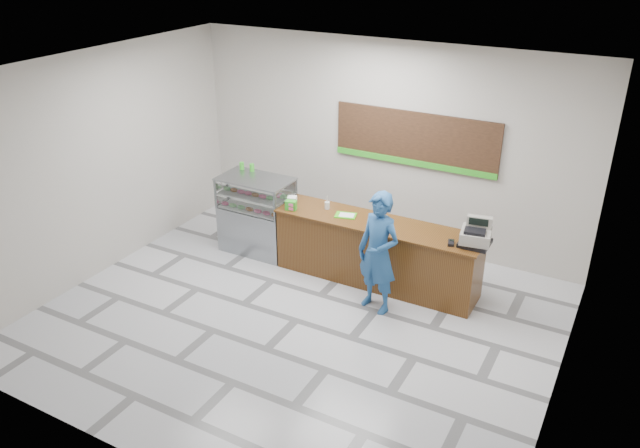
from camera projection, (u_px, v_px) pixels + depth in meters
The scene contains 16 objects.
floor at pixel (296, 320), 8.91m from camera, with size 7.00×7.00×0.00m, color silver.
back_wall at pixel (384, 145), 10.52m from camera, with size 7.00×7.00×0.00m, color #BAB4AB.
ceiling at pixel (291, 74), 7.39m from camera, with size 7.00×7.00×0.00m, color silver.
sales_counter at pixel (376, 252), 9.67m from camera, with size 3.26×0.76×1.03m.
display_case at pixel (257, 214), 10.56m from camera, with size 1.22×0.72×1.33m.
menu_board at pixel (415, 140), 10.17m from camera, with size 2.80×0.06×0.90m.
cash_register at pixel (476, 235), 8.73m from camera, with size 0.48×0.49×0.39m.
card_terminal at pixel (451, 243), 8.80m from camera, with size 0.09×0.17×0.04m, color black.
serving_tray at pixel (346, 215), 9.66m from camera, with size 0.37×0.31×0.02m.
napkin_box at pixel (292, 200), 10.05m from camera, with size 0.14×0.14×0.12m, color white.
straw_cup at pixel (327, 205), 9.88m from camera, with size 0.08×0.08×0.12m, color silver.
promo_box at pixel (291, 205), 9.84m from camera, with size 0.17×0.11×0.15m, color green.
donut_decal at pixel (378, 227), 9.29m from camera, with size 0.14×0.14×0.00m, color #F95B94.
green_cup_left at pixel (242, 166), 10.64m from camera, with size 0.08×0.08×0.12m, color green.
green_cup_right at pixel (252, 168), 10.55m from camera, with size 0.08×0.08×0.13m, color green.
customer at pixel (378, 253), 8.82m from camera, with size 0.67×0.44×1.83m, color #22528B.
Camera 1 is at (3.87, -6.36, 5.10)m, focal length 35.00 mm.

